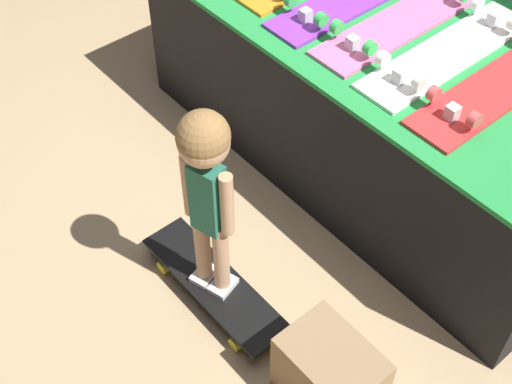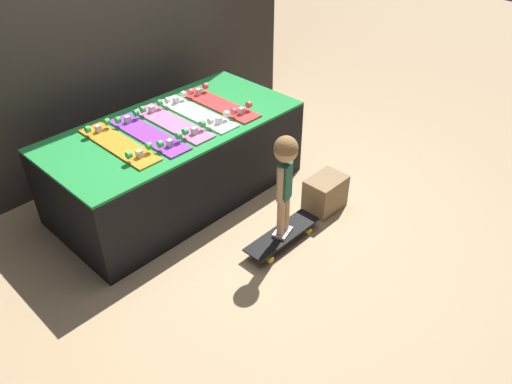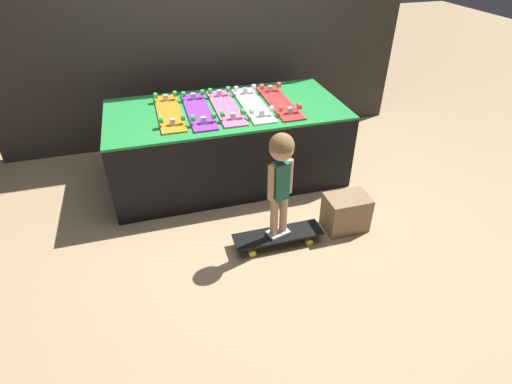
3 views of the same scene
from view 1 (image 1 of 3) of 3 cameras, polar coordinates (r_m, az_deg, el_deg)
ground_plane at (r=2.95m, az=2.32°, el=-1.66°), size 16.00×16.00×0.00m
display_rack at (r=3.02m, az=10.49°, el=7.75°), size 2.00×0.98×0.67m
skateboard_pink_on_rack at (r=2.81m, az=11.46°, el=13.22°), size 0.19×0.78×0.09m
skateboard_white_on_rack at (r=2.69m, az=15.06°, el=10.79°), size 0.19×0.78×0.09m
skateboard_red_on_rack at (r=2.59m, az=18.90°, el=8.11°), size 0.19×0.78×0.09m
skateboard_on_floor at (r=2.64m, az=-3.35°, el=-7.41°), size 0.66×0.19×0.09m
child at (r=2.19m, az=-4.02°, el=1.37°), size 0.19×0.16×0.81m
storage_box at (r=2.38m, az=5.91°, el=-14.40°), size 0.32×0.23×0.29m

